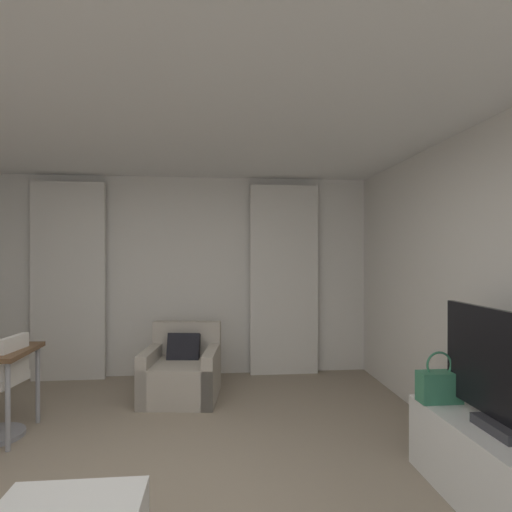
# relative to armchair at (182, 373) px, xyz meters

# --- Properties ---
(wall_window) EXTENTS (5.12, 0.06, 2.60)m
(wall_window) POSITION_rel_armchair_xyz_m (-0.10, 0.94, 1.03)
(wall_window) COLOR silver
(wall_window) RESTS_ON ground
(ceiling) EXTENTS (5.12, 6.12, 0.06)m
(ceiling) POSITION_rel_armchair_xyz_m (-0.10, -2.09, 2.36)
(ceiling) COLOR white
(ceiling) RESTS_ON wall_left
(curtain_left_panel) EXTENTS (0.90, 0.06, 2.50)m
(curtain_left_panel) POSITION_rel_armchair_xyz_m (-1.48, 0.81, 0.98)
(curtain_left_panel) COLOR silver
(curtain_left_panel) RESTS_ON ground
(curtain_right_panel) EXTENTS (0.90, 0.06, 2.50)m
(curtain_right_panel) POSITION_rel_armchair_xyz_m (1.27, 0.81, 0.98)
(curtain_right_panel) COLOR silver
(curtain_right_panel) RESTS_ON ground
(armchair) EXTENTS (0.87, 0.90, 0.79)m
(armchair) POSITION_rel_armchair_xyz_m (0.00, 0.00, 0.00)
(armchair) COLOR #B2A899
(armchair) RESTS_ON ground
(tv_console) EXTENTS (0.50, 1.36, 0.51)m
(tv_console) POSITION_rel_armchair_xyz_m (2.09, -2.29, -0.02)
(tv_console) COLOR white
(tv_console) RESTS_ON ground
(tv_flatscreen) EXTENTS (0.20, 1.15, 0.73)m
(tv_flatscreen) POSITION_rel_armchair_xyz_m (2.09, -2.33, 0.59)
(tv_flatscreen) COLOR #333338
(tv_flatscreen) RESTS_ON tv_console
(handbag_primary) EXTENTS (0.30, 0.14, 0.37)m
(handbag_primary) POSITION_rel_armchair_xyz_m (1.98, -1.79, 0.36)
(handbag_primary) COLOR #387F5B
(handbag_primary) RESTS_ON tv_console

